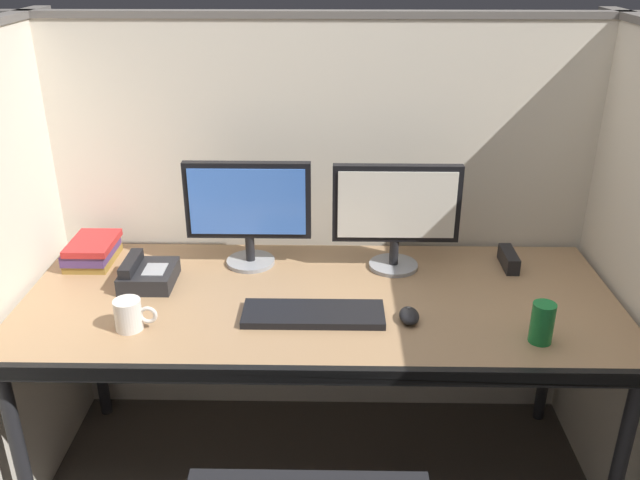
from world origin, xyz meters
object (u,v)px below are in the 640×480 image
Objects in this scene: coffee_mug at (129,315)px; desk_phone at (147,274)px; keyboard_main at (313,314)px; soda_can at (542,323)px; desk at (320,313)px; red_stapler at (509,259)px; monitor_right at (396,210)px; monitor_left at (248,207)px; book_stack at (92,251)px; computer_mouse at (409,316)px.

coffee_mug reaches higher than desk_phone.
keyboard_main is 3.52× the size of soda_can.
red_stapler reaches higher than desk.
red_stapler is at bearing 19.68° from coffee_mug.
monitor_right is at bearing 9.21° from desk_phone.
monitor_right reaches higher than red_stapler.
coffee_mug is at bearing -171.99° from keyboard_main.
monitor_left is 2.26× the size of desk_phone.
keyboard_main is at bearing -24.82° from book_stack.
soda_can is 0.64× the size of desk_phone.
monitor_right reaches higher than keyboard_main.
computer_mouse is (0.52, -0.38, -0.20)m from monitor_left.
monitor_left is 0.48m from keyboard_main.
soda_can reaches higher than coffee_mug.
computer_mouse is (0.27, -0.12, 0.07)m from desk.
desk_phone is (-1.23, -0.15, 0.01)m from red_stapler.
book_stack reaches higher than desk.
monitor_left is at bearing -0.30° from book_stack.
monitor_right is (0.25, 0.23, 0.27)m from desk.
monitor_right is (0.50, -0.02, 0.00)m from monitor_left.
keyboard_main is 0.87m from book_stack.
book_stack reaches higher than keyboard_main.
soda_can is at bearing -50.75° from monitor_right.
soda_can is at bearing -16.44° from computer_mouse.
book_stack is at bearing 161.31° from soda_can.
coffee_mug is 0.84× the size of red_stapler.
computer_mouse is 0.64× the size of red_stapler.
monitor_right is 2.26× the size of desk_phone.
computer_mouse is at bearing 163.56° from soda_can.
keyboard_main is 2.26× the size of desk_phone.
desk_phone reaches higher than keyboard_main.
red_stapler is at bearing 43.98° from computer_mouse.
soda_can reaches higher than red_stapler.
coffee_mug is at bearing -152.62° from monitor_right.
book_stack is at bearing 179.70° from monitor_left.
monitor_left is at bearing 134.45° from desk.
book_stack is (-0.81, 0.26, 0.09)m from desk.
monitor_right reaches higher than computer_mouse.
book_stack is (-0.56, 0.00, -0.17)m from monitor_left.
monitor_left is at bearing 122.56° from keyboard_main.
monitor_right reaches higher than desk_phone.
desk_phone is (-1.21, 0.33, -0.03)m from soda_can.
coffee_mug is at bearing -59.89° from book_stack.
monitor_left is at bearing 151.19° from soda_can.
desk_phone is at bearing 164.74° from soda_can.
book_stack is at bearing 162.39° from desk.
coffee_mug reaches higher than keyboard_main.
desk is 19.79× the size of computer_mouse.
monitor_right is 3.52× the size of soda_can.
computer_mouse is at bearing -2.94° from keyboard_main.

